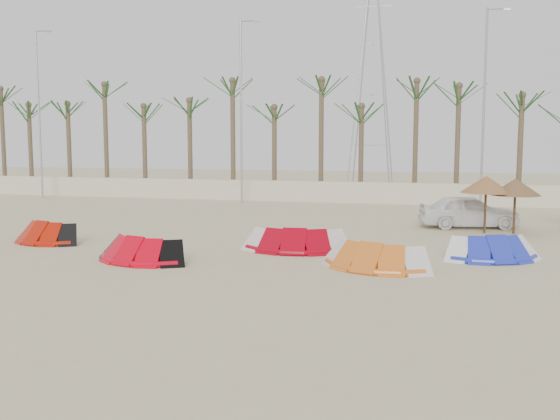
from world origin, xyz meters
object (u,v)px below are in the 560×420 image
(parasol_left, at_px, (486,184))
(kite_orange, at_px, (375,254))
(kite_red_left, at_px, (50,231))
(kite_red_mid, at_px, (144,247))
(kite_blue, at_px, (493,246))
(parasol_mid, at_px, (515,187))
(car, at_px, (469,211))
(kite_red_right, at_px, (298,238))

(parasol_left, bearing_deg, kite_orange, -114.50)
(kite_red_left, bearing_deg, kite_red_mid, -25.13)
(kite_blue, relative_size, parasol_left, 1.44)
(parasol_left, xyz_separation_m, parasol_mid, (1.17, 0.11, -0.09))
(kite_red_left, bearing_deg, parasol_mid, 20.68)
(kite_red_mid, relative_size, parasol_mid, 1.55)
(parasol_left, bearing_deg, kite_blue, -91.31)
(car, bearing_deg, kite_red_mid, 123.38)
(kite_red_left, bearing_deg, car, 26.85)
(kite_red_right, bearing_deg, car, 49.83)
(kite_blue, bearing_deg, kite_red_mid, -164.62)
(kite_orange, bearing_deg, car, 71.97)
(parasol_left, height_order, car, parasol_left)
(kite_orange, xyz_separation_m, parasol_mid, (4.91, 8.33, 1.54))
(kite_red_mid, relative_size, parasol_left, 1.49)
(kite_red_right, xyz_separation_m, car, (6.13, 7.27, 0.31))
(kite_red_right, relative_size, kite_blue, 1.09)
(parasol_mid, distance_m, car, 2.54)
(kite_red_left, distance_m, kite_red_mid, 5.73)
(parasol_left, relative_size, car, 0.56)
(car, bearing_deg, parasol_left, -169.28)
(kite_blue, height_order, car, car)
(parasol_mid, bearing_deg, kite_red_left, -159.32)
(kite_blue, xyz_separation_m, car, (-0.46, 7.37, 0.32))
(kite_red_mid, height_order, kite_orange, same)
(kite_orange, height_order, parasol_left, parasol_left)
(kite_orange, xyz_separation_m, car, (3.16, 9.69, 0.32))
(kite_red_right, distance_m, kite_blue, 6.59)
(kite_red_mid, height_order, car, car)
(kite_red_left, height_order, car, car)
(car, bearing_deg, kite_orange, 150.80)
(kite_red_mid, height_order, kite_red_right, same)
(kite_blue, bearing_deg, kite_red_right, 179.07)
(kite_red_left, relative_size, kite_red_right, 0.85)
(kite_red_mid, bearing_deg, parasol_mid, 36.26)
(kite_red_left, xyz_separation_m, parasol_left, (16.34, 6.50, 1.63))
(kite_blue, xyz_separation_m, parasol_left, (0.13, 5.90, 1.63))
(kite_blue, relative_size, car, 0.80)
(kite_red_right, relative_size, kite_orange, 1.01)
(parasol_mid, bearing_deg, parasol_left, -174.78)
(kite_red_right, bearing_deg, kite_orange, -39.19)
(kite_red_mid, xyz_separation_m, kite_orange, (7.41, 0.71, 0.00))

